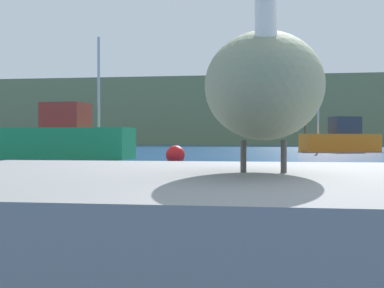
{
  "coord_description": "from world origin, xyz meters",
  "views": [
    {
      "loc": [
        -1.02,
        -3.42,
        0.92
      ],
      "look_at": [
        -3.43,
        12.7,
        0.73
      ],
      "focal_mm": 48.59,
      "sensor_mm": 36.0,
      "label": 1
    }
  ],
  "objects": [
    {
      "name": "hillside_backdrop",
      "position": [
        0.0,
        73.06,
        4.57
      ],
      "size": [
        140.0,
        17.54,
        9.13
      ],
      "primitive_type": "cube",
      "color": "#6B7A51",
      "rests_on": "ground"
    },
    {
      "name": "mooring_buoy",
      "position": [
        -4.24,
        14.22,
        0.33
      ],
      "size": [
        0.66,
        0.66,
        0.66
      ],
      "primitive_type": "sphere",
      "color": "red",
      "rests_on": "ground"
    },
    {
      "name": "pelican",
      "position": [
        -1.05,
        -0.9,
        1.17
      ],
      "size": [
        0.6,
        1.39,
        0.92
      ],
      "rotation": [
        0.0,
        0.0,
        -1.54
      ],
      "color": "gray",
      "rests_on": "pier_dock"
    },
    {
      "name": "fishing_boat_green",
      "position": [
        -10.42,
        18.56,
        0.88
      ],
      "size": [
        7.08,
        2.27,
        5.33
      ],
      "rotation": [
        0.0,
        0.0,
        -0.06
      ],
      "color": "#1E8C4C",
      "rests_on": "ground"
    },
    {
      "name": "fishing_boat_orange",
      "position": [
        3.64,
        31.93,
        0.85
      ],
      "size": [
        5.4,
        3.31,
        4.94
      ],
      "rotation": [
        0.0,
        0.0,
        3.5
      ],
      "color": "orange",
      "rests_on": "ground"
    },
    {
      "name": "pier_dock",
      "position": [
        -1.05,
        -0.89,
        0.38
      ],
      "size": [
        3.95,
        2.47,
        0.75
      ],
      "primitive_type": "cube",
      "color": "gray",
      "rests_on": "ground"
    }
  ]
}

